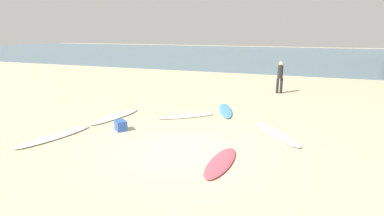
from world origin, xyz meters
TOP-DOWN VIEW (x-y plane):
  - ground_plane at (0.00, 0.00)m, footprint 120.00×120.00m
  - ocean_water at (0.00, 36.24)m, footprint 120.00×40.00m
  - surfboard_0 at (-3.63, 2.14)m, footprint 0.92×2.59m
  - surfboard_1 at (0.11, 4.58)m, footprint 1.26×2.45m
  - surfboard_2 at (2.41, 2.26)m, footprint 1.95×2.37m
  - surfboard_3 at (-4.07, -0.47)m, footprint 1.05×2.60m
  - surfboard_4 at (1.32, -0.49)m, footprint 0.61×2.05m
  - surfboard_5 at (-1.11, 3.22)m, footprint 2.10×1.82m
  - beachgoer_near at (1.82, 9.28)m, footprint 0.34×0.34m
  - beach_cooler at (-2.54, 0.89)m, footprint 0.55×0.54m

SIDE VIEW (x-z plane):
  - ground_plane at x=0.00m, z-range 0.00..0.00m
  - surfboard_5 at x=-1.11m, z-range 0.00..0.07m
  - surfboard_1 at x=0.11m, z-range 0.00..0.07m
  - surfboard_4 at x=1.32m, z-range 0.00..0.08m
  - surfboard_3 at x=-4.07m, z-range 0.00..0.08m
  - surfboard_0 at x=-3.63m, z-range 0.00..0.08m
  - ocean_water at x=0.00m, z-range 0.00..0.08m
  - surfboard_2 at x=2.41m, z-range 0.00..0.08m
  - beach_cooler at x=-2.54m, z-range 0.00..0.34m
  - beachgoer_near at x=1.82m, z-range 0.10..1.79m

